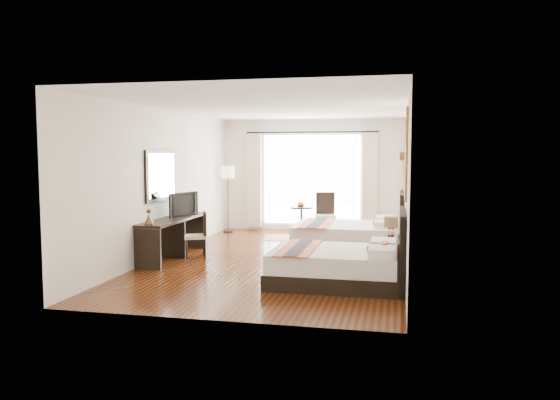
% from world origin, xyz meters
% --- Properties ---
extents(floor, '(4.50, 7.50, 0.01)m').
position_xyz_m(floor, '(0.00, 0.00, -0.01)').
color(floor, '#3A150A').
rests_on(floor, ground).
extents(ceiling, '(4.50, 7.50, 0.02)m').
position_xyz_m(ceiling, '(0.00, 0.00, 2.79)').
color(ceiling, white).
rests_on(ceiling, wall_headboard).
extents(wall_headboard, '(0.01, 7.50, 2.80)m').
position_xyz_m(wall_headboard, '(2.25, 0.00, 1.40)').
color(wall_headboard, silver).
rests_on(wall_headboard, floor).
extents(wall_desk, '(0.01, 7.50, 2.80)m').
position_xyz_m(wall_desk, '(-2.25, 0.00, 1.40)').
color(wall_desk, silver).
rests_on(wall_desk, floor).
extents(wall_window, '(4.50, 0.01, 2.80)m').
position_xyz_m(wall_window, '(0.00, 3.75, 1.40)').
color(wall_window, silver).
rests_on(wall_window, floor).
extents(wall_entry, '(4.50, 0.01, 2.80)m').
position_xyz_m(wall_entry, '(0.00, -3.75, 1.40)').
color(wall_entry, silver).
rests_on(wall_entry, floor).
extents(window_glass, '(2.40, 0.02, 2.20)m').
position_xyz_m(window_glass, '(0.00, 3.73, 1.30)').
color(window_glass, white).
rests_on(window_glass, wall_window).
extents(sheer_curtain, '(2.30, 0.02, 2.10)m').
position_xyz_m(sheer_curtain, '(0.00, 3.67, 1.30)').
color(sheer_curtain, white).
rests_on(sheer_curtain, wall_window).
extents(drape_left, '(0.35, 0.14, 2.35)m').
position_xyz_m(drape_left, '(-1.45, 3.63, 1.28)').
color(drape_left, '#B5AC8C').
rests_on(drape_left, floor).
extents(drape_right, '(0.35, 0.14, 2.35)m').
position_xyz_m(drape_right, '(1.45, 3.63, 1.28)').
color(drape_right, '#B5AC8C').
rests_on(drape_right, floor).
extents(art_panel_near, '(0.03, 0.50, 1.35)m').
position_xyz_m(art_panel_near, '(2.23, -1.61, 1.95)').
color(art_panel_near, maroon).
rests_on(art_panel_near, wall_headboard).
extents(art_panel_far, '(0.03, 0.50, 1.35)m').
position_xyz_m(art_panel_far, '(2.23, 1.09, 1.95)').
color(art_panel_far, maroon).
rests_on(art_panel_far, wall_headboard).
extents(wall_sconce, '(0.10, 0.14, 0.14)m').
position_xyz_m(wall_sconce, '(2.19, -0.41, 1.92)').
color(wall_sconce, '#4C2F1B').
rests_on(wall_sconce, wall_headboard).
extents(mirror_frame, '(0.04, 1.25, 0.95)m').
position_xyz_m(mirror_frame, '(-2.22, -0.26, 1.55)').
color(mirror_frame, black).
rests_on(mirror_frame, wall_desk).
extents(mirror_glass, '(0.01, 1.12, 0.82)m').
position_xyz_m(mirror_glass, '(-2.19, -0.26, 1.55)').
color(mirror_glass, white).
rests_on(mirror_glass, mirror_frame).
extents(bed_near, '(2.00, 1.56, 1.13)m').
position_xyz_m(bed_near, '(1.30, -1.61, 0.29)').
color(bed_near, black).
rests_on(bed_near, floor).
extents(bed_far, '(2.15, 1.68, 1.21)m').
position_xyz_m(bed_far, '(1.23, 1.09, 0.31)').
color(bed_far, black).
rests_on(bed_far, floor).
extents(nightstand, '(0.40, 0.50, 0.48)m').
position_xyz_m(nightstand, '(2.02, -0.41, 0.24)').
color(nightstand, black).
rests_on(nightstand, floor).
extents(table_lamp, '(0.24, 0.24, 0.39)m').
position_xyz_m(table_lamp, '(2.02, -0.30, 0.76)').
color(table_lamp, black).
rests_on(table_lamp, nightstand).
extents(vase, '(0.15, 0.15, 0.13)m').
position_xyz_m(vase, '(2.02, -0.59, 0.56)').
color(vase, black).
rests_on(vase, nightstand).
extents(console_desk, '(0.50, 2.20, 0.76)m').
position_xyz_m(console_desk, '(-1.99, -0.26, 0.38)').
color(console_desk, black).
rests_on(console_desk, floor).
extents(television, '(0.35, 0.80, 0.46)m').
position_xyz_m(television, '(-1.97, 0.06, 0.99)').
color(television, black).
rests_on(television, console_desk).
extents(bronze_figurine, '(0.20, 0.20, 0.24)m').
position_xyz_m(bronze_figurine, '(-1.99, -1.26, 0.87)').
color(bronze_figurine, '#4C2F1B').
rests_on(bronze_figurine, console_desk).
extents(desk_chair, '(0.53, 0.53, 0.87)m').
position_xyz_m(desk_chair, '(-1.57, -0.16, 0.27)').
color(desk_chair, '#C5B097').
rests_on(desk_chair, floor).
extents(floor_lamp, '(0.33, 0.33, 1.64)m').
position_xyz_m(floor_lamp, '(-2.00, 3.15, 1.39)').
color(floor_lamp, black).
rests_on(floor_lamp, floor).
extents(side_table, '(0.57, 0.57, 0.66)m').
position_xyz_m(side_table, '(-0.17, 3.27, 0.33)').
color(side_table, black).
rests_on(side_table, floor).
extents(fruit_bowl, '(0.20, 0.20, 0.05)m').
position_xyz_m(fruit_bowl, '(-0.19, 3.28, 0.69)').
color(fruit_bowl, '#402A17').
rests_on(fruit_bowl, side_table).
extents(window_chair, '(0.55, 0.55, 1.04)m').
position_xyz_m(window_chair, '(0.45, 3.00, 0.32)').
color(window_chair, '#C5B097').
rests_on(window_chair, floor).
extents(jute_rug, '(1.44, 1.06, 0.01)m').
position_xyz_m(jute_rug, '(-0.20, 2.54, 0.01)').
color(jute_rug, tan).
rests_on(jute_rug, floor).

